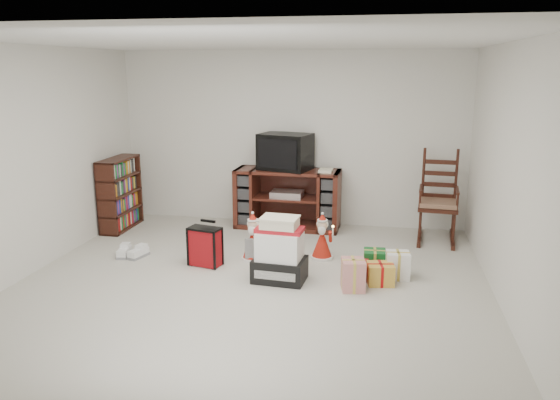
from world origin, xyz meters
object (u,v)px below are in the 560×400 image
object	(u,v)px
tv_stand	(288,199)
sneaker_pair	(131,253)
rocking_chair	(437,208)
crt_television	(285,152)
santa_figurine	(322,241)
red_suitcase	(205,247)
gift_pile	(280,254)
gift_cluster	(372,269)
teddy_bear	(283,262)
bookshelf	(120,195)
mrs_claus_figurine	(253,242)

from	to	relation	value
tv_stand	sneaker_pair	bearing A→B (deg)	-134.43
rocking_chair	crt_television	world-z (taller)	crt_television
santa_figurine	sneaker_pair	distance (m)	2.34
red_suitcase	sneaker_pair	bearing A→B (deg)	-174.64
gift_pile	gift_cluster	size ratio (longest dim) A/B	0.84
rocking_chair	santa_figurine	world-z (taller)	rocking_chair
tv_stand	crt_television	bearing A→B (deg)	158.56
rocking_chair	teddy_bear	size ratio (longest dim) A/B	3.47
sneaker_pair	crt_television	bearing A→B (deg)	45.15
tv_stand	teddy_bear	bearing A→B (deg)	-79.80
tv_stand	teddy_bear	xyz separation A→B (m)	(0.29, -1.88, -0.27)
teddy_bear	crt_television	size ratio (longest dim) A/B	0.46
tv_stand	rocking_chair	xyz separation A→B (m)	(2.06, -0.15, 0.00)
santa_figurine	crt_television	world-z (taller)	crt_television
teddy_bear	gift_pile	bearing A→B (deg)	-97.30
santa_figurine	gift_cluster	xyz separation A→B (m)	(0.62, -0.56, -0.09)
gift_pile	gift_cluster	xyz separation A→B (m)	(0.99, 0.21, -0.18)
rocking_chair	red_suitcase	xyz separation A→B (m)	(-2.73, -1.57, -0.20)
bookshelf	santa_figurine	distance (m)	3.08
tv_stand	mrs_claus_figurine	world-z (taller)	tv_stand
teddy_bear	rocking_chair	bearing A→B (deg)	44.26
tv_stand	sneaker_pair	size ratio (longest dim) A/B	4.06
santa_figurine	gift_cluster	distance (m)	0.84
sneaker_pair	gift_cluster	world-z (taller)	gift_cluster
tv_stand	santa_figurine	world-z (taller)	tv_stand
gift_cluster	crt_television	world-z (taller)	crt_television
santa_figurine	mrs_claus_figurine	distance (m)	0.83
bookshelf	red_suitcase	size ratio (longest dim) A/B	1.89
rocking_chair	mrs_claus_figurine	size ratio (longest dim) A/B	2.14
red_suitcase	crt_television	size ratio (longest dim) A/B	0.68
sneaker_pair	gift_cluster	size ratio (longest dim) A/B	0.44
rocking_chair	mrs_claus_figurine	world-z (taller)	rocking_chair
red_suitcase	mrs_claus_figurine	distance (m)	0.58
bookshelf	red_suitcase	xyz separation A→B (m)	(1.67, -1.24, -0.26)
gift_pile	crt_television	size ratio (longest dim) A/B	0.88
mrs_claus_figurine	sneaker_pair	world-z (taller)	mrs_claus_figurine
bookshelf	santa_figurine	size ratio (longest dim) A/B	1.80
tv_stand	sneaker_pair	distance (m)	2.34
tv_stand	crt_television	distance (m)	0.68
gift_pile	teddy_bear	bearing A→B (deg)	87.09
mrs_claus_figurine	tv_stand	bearing A→B (deg)	83.40
tv_stand	mrs_claus_figurine	bearing A→B (deg)	-95.05
gift_cluster	bookshelf	bearing A→B (deg)	159.91
sneaker_pair	crt_television	size ratio (longest dim) A/B	0.46
bookshelf	gift_pile	xyz separation A→B (m)	(2.61, -1.53, -0.19)
tv_stand	red_suitcase	distance (m)	1.86
gift_pile	red_suitcase	xyz separation A→B (m)	(-0.94, 0.28, -0.07)
bookshelf	sneaker_pair	size ratio (longest dim) A/B	2.76
tv_stand	teddy_bear	distance (m)	1.92
sneaker_pair	bookshelf	bearing A→B (deg)	121.36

